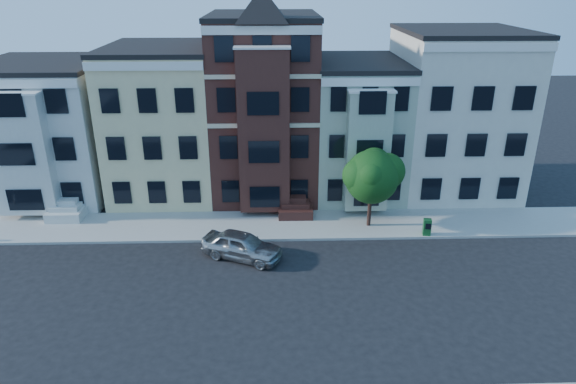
{
  "coord_description": "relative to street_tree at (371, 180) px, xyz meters",
  "views": [
    {
      "loc": [
        0.56,
        -20.92,
        14.5
      ],
      "look_at": [
        1.31,
        3.55,
        4.2
      ],
      "focal_mm": 32.0,
      "sensor_mm": 36.0,
      "label": 1
    }
  ],
  "objects": [
    {
      "name": "house_green",
      "position": [
        0.03,
        6.82,
        1.34
      ],
      "size": [
        6.0,
        9.0,
        9.0
      ],
      "primitive_type": "cube",
      "color": "#9EAA93",
      "rests_on": "ground"
    },
    {
      "name": "ground",
      "position": [
        -6.47,
        -7.68,
        -3.16
      ],
      "size": [
        120.0,
        120.0,
        0.0
      ],
      "primitive_type": "plane",
      "color": "black"
    },
    {
      "name": "newspaper_box",
      "position": [
        3.26,
        -1.38,
        -2.51
      ],
      "size": [
        0.51,
        0.47,
        1.01
      ],
      "primitive_type": "cube",
      "rotation": [
        0.0,
        0.0,
        -0.14
      ],
      "color": "#144F22",
      "rests_on": "far_sidewalk"
    },
    {
      "name": "house_white",
      "position": [
        -21.47,
        6.82,
        1.34
      ],
      "size": [
        8.0,
        9.0,
        9.0
      ],
      "primitive_type": "cube",
      "color": "beige",
      "rests_on": "ground"
    },
    {
      "name": "far_sidewalk",
      "position": [
        -6.47,
        0.32,
        -3.09
      ],
      "size": [
        60.0,
        4.0,
        0.15
      ],
      "primitive_type": "cube",
      "color": "#9E9B93",
      "rests_on": "ground"
    },
    {
      "name": "house_cream",
      "position": [
        7.03,
        6.82,
        2.34
      ],
      "size": [
        8.0,
        9.0,
        11.0
      ],
      "primitive_type": "cube",
      "color": "beige",
      "rests_on": "ground"
    },
    {
      "name": "parked_car",
      "position": [
        -7.7,
        -3.56,
        -2.39
      ],
      "size": [
        4.86,
        3.5,
        1.54
      ],
      "primitive_type": "imported",
      "rotation": [
        0.0,
        0.0,
        1.15
      ],
      "color": "#9C9FA3",
      "rests_on": "ground"
    },
    {
      "name": "house_yellow",
      "position": [
        -13.47,
        6.82,
        1.84
      ],
      "size": [
        7.0,
        9.0,
        10.0
      ],
      "primitive_type": "cube",
      "color": "beige",
      "rests_on": "ground"
    },
    {
      "name": "street_tree",
      "position": [
        0.0,
        0.0,
        0.0
      ],
      "size": [
        5.97,
        5.97,
        6.02
      ],
      "primitive_type": null,
      "rotation": [
        0.0,
        0.0,
        0.17
      ],
      "color": "#1A4918",
      "rests_on": "far_sidewalk"
    },
    {
      "name": "house_brown",
      "position": [
        -6.47,
        6.82,
        2.84
      ],
      "size": [
        7.0,
        9.0,
        12.0
      ],
      "primitive_type": "cube",
      "color": "#411D17",
      "rests_on": "ground"
    }
  ]
}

